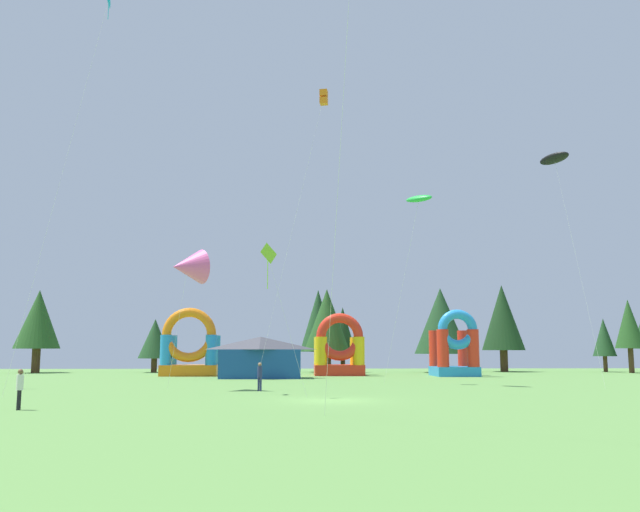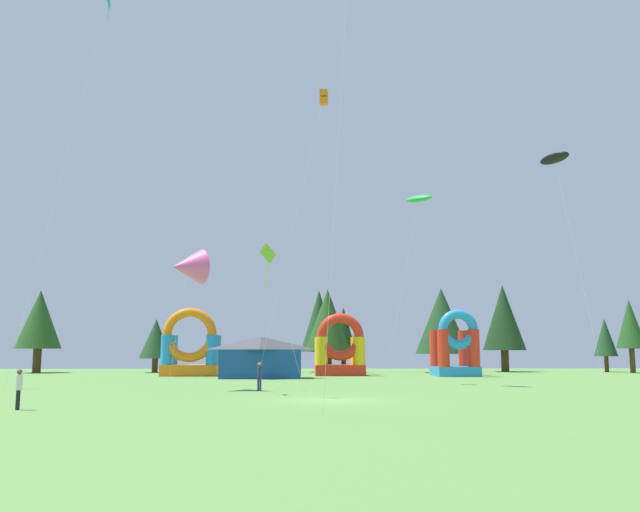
# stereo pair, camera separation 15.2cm
# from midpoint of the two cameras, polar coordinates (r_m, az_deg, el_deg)

# --- Properties ---
(ground_plane) EXTENTS (120.00, 120.00, 0.00)m
(ground_plane) POSITION_cam_midpoint_polar(r_m,az_deg,el_deg) (34.70, 1.03, -12.21)
(ground_plane) COLOR #5B8C42
(kite_green_parafoil) EXTENTS (3.54, 4.42, 14.23)m
(kite_green_parafoil) POSITION_cam_midpoint_polar(r_m,az_deg,el_deg) (50.80, 8.51, 4.84)
(kite_green_parafoil) COLOR green
(kite_green_parafoil) RESTS_ON ground_plane
(kite_black_parafoil) EXTENTS (2.60, 4.34, 17.21)m
(kite_black_parafoil) POSITION_cam_midpoint_polar(r_m,az_deg,el_deg) (53.33, 19.41, 7.84)
(kite_black_parafoil) COLOR black
(kite_black_parafoil) RESTS_ON ground_plane
(kite_lime_diamond) EXTENTS (2.71, 0.91, 8.24)m
(kite_lime_diamond) POSITION_cam_midpoint_polar(r_m,az_deg,el_deg) (37.46, -4.45, -0.04)
(kite_lime_diamond) COLOR #8CD826
(kite_lime_diamond) RESTS_ON ground_plane
(kite_pink_delta) EXTENTS (3.15, 3.63, 9.17)m
(kite_pink_delta) POSITION_cam_midpoint_polar(r_m,az_deg,el_deg) (44.59, -11.12, -0.91)
(kite_pink_delta) COLOR #EA599E
(kite_pink_delta) RESTS_ON ground_plane
(kite_orange_box) EXTENTS (5.60, 1.48, 23.52)m
(kite_orange_box) POSITION_cam_midpoint_polar(r_m,az_deg,el_deg) (55.88, 0.39, 13.27)
(kite_orange_box) COLOR orange
(kite_orange_box) RESTS_ON ground_plane
(kite_cyan_diamond) EXTENTS (3.91, 4.32, 25.74)m
(kite_cyan_diamond) POSITION_cam_midpoint_polar(r_m,az_deg,el_deg) (48.54, -17.43, 19.87)
(kite_cyan_diamond) COLOR #19B7CC
(kite_cyan_diamond) RESTS_ON ground_plane
(person_left_edge) EXTENTS (0.31, 0.31, 1.72)m
(person_left_edge) POSITION_cam_midpoint_polar(r_m,az_deg,el_deg) (31.95, -24.14, -10.04)
(person_left_edge) COLOR black
(person_left_edge) RESTS_ON ground_plane
(person_midfield) EXTENTS (0.42, 0.42, 1.77)m
(person_midfield) POSITION_cam_midpoint_polar(r_m,az_deg,el_deg) (42.74, -5.07, -9.98)
(person_midfield) COLOR navy
(person_midfield) RESTS_ON ground_plane
(inflatable_yellow_castle) EXTENTS (5.59, 4.10, 6.72)m
(inflatable_yellow_castle) POSITION_cam_midpoint_polar(r_m,az_deg,el_deg) (68.73, -10.89, -8.00)
(inflatable_yellow_castle) COLOR orange
(inflatable_yellow_castle) RESTS_ON ground_plane
(inflatable_blue_arch) EXTENTS (4.99, 4.33, 6.25)m
(inflatable_blue_arch) POSITION_cam_midpoint_polar(r_m,az_deg,el_deg) (68.77, 1.76, -8.26)
(inflatable_blue_arch) COLOR red
(inflatable_blue_arch) RESTS_ON ground_plane
(inflatable_orange_dome) EXTENTS (4.13, 4.95, 6.50)m
(inflatable_orange_dome) POSITION_cam_midpoint_polar(r_m,az_deg,el_deg) (68.31, 11.51, -7.98)
(inflatable_orange_dome) COLOR #268CD8
(inflatable_orange_dome) RESTS_ON ground_plane
(festival_tent) EXTENTS (7.31, 4.35, 3.77)m
(festival_tent) POSITION_cam_midpoint_polar(r_m,az_deg,el_deg) (62.45, -4.97, -8.59)
(festival_tent) COLOR #19478C
(festival_tent) RESTS_ON ground_plane
(tree_row_0) EXTENTS (5.13, 5.13, 9.45)m
(tree_row_0) POSITION_cam_midpoint_polar(r_m,az_deg,el_deg) (83.65, -22.73, -5.02)
(tree_row_0) COLOR #4C331E
(tree_row_0) RESTS_ON ground_plane
(tree_row_1) EXTENTS (3.73, 3.73, 6.15)m
(tree_row_1) POSITION_cam_midpoint_polar(r_m,az_deg,el_deg) (80.45, -13.75, -6.87)
(tree_row_1) COLOR #4C331E
(tree_row_1) RESTS_ON ground_plane
(tree_row_2) EXTENTS (4.32, 4.32, 9.70)m
(tree_row_2) POSITION_cam_midpoint_polar(r_m,az_deg,el_deg) (79.81, -0.03, -5.55)
(tree_row_2) COLOR #4C331E
(tree_row_2) RESTS_ON ground_plane
(tree_row_3) EXTENTS (5.14, 5.14, 9.44)m
(tree_row_3) POSITION_cam_midpoint_polar(r_m,az_deg,el_deg) (75.92, 0.71, -5.50)
(tree_row_3) COLOR #4C331E
(tree_row_3) RESTS_ON ground_plane
(tree_row_4) EXTENTS (2.99, 2.99, 7.48)m
(tree_row_4) POSITION_cam_midpoint_polar(r_m,az_deg,el_deg) (77.81, 2.07, -6.31)
(tree_row_4) COLOR #4C331E
(tree_row_4) RESTS_ON ground_plane
(tree_row_5) EXTENTS (6.21, 6.21, 9.73)m
(tree_row_5) POSITION_cam_midpoint_polar(r_m,az_deg,el_deg) (79.27, 10.37, -5.47)
(tree_row_5) COLOR #4C331E
(tree_row_5) RESTS_ON ground_plane
(tree_row_6) EXTENTS (5.08, 5.08, 10.39)m
(tree_row_6) POSITION_cam_midpoint_polar(r_m,az_deg,el_deg) (83.92, 15.40, -5.09)
(tree_row_6) COLOR #4C331E
(tree_row_6) RESTS_ON ground_plane
(tree_row_7) EXTENTS (2.68, 2.68, 6.30)m
(tree_row_7) POSITION_cam_midpoint_polar(r_m,az_deg,el_deg) (86.95, 23.15, -6.40)
(tree_row_7) COLOR #4C331E
(tree_row_7) RESTS_ON ground_plane
(tree_row_8) EXTENTS (3.24, 3.24, 8.31)m
(tree_row_8) POSITION_cam_midpoint_polar(r_m,az_deg,el_deg) (84.26, 24.94, -5.29)
(tree_row_8) COLOR #4C331E
(tree_row_8) RESTS_ON ground_plane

